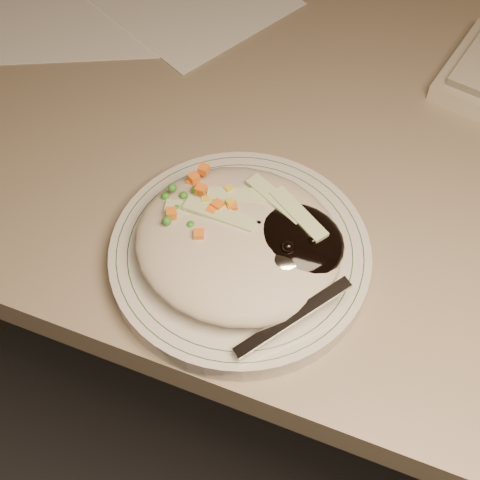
% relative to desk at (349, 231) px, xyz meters
% --- Properties ---
extents(desk, '(1.40, 0.70, 0.74)m').
position_rel_desk_xyz_m(desk, '(0.00, 0.00, 0.00)').
color(desk, gray).
rests_on(desk, ground).
extents(plate, '(0.25, 0.25, 0.02)m').
position_rel_desk_xyz_m(plate, '(-0.07, -0.22, 0.21)').
color(plate, silver).
rests_on(plate, desk).
extents(plate_rim, '(0.24, 0.24, 0.00)m').
position_rel_desk_xyz_m(plate_rim, '(-0.07, -0.22, 0.22)').
color(plate_rim, '#144723').
rests_on(plate_rim, plate).
extents(meal, '(0.21, 0.19, 0.05)m').
position_rel_desk_xyz_m(meal, '(-0.07, -0.23, 0.24)').
color(meal, '#BBB398').
rests_on(meal, plate).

